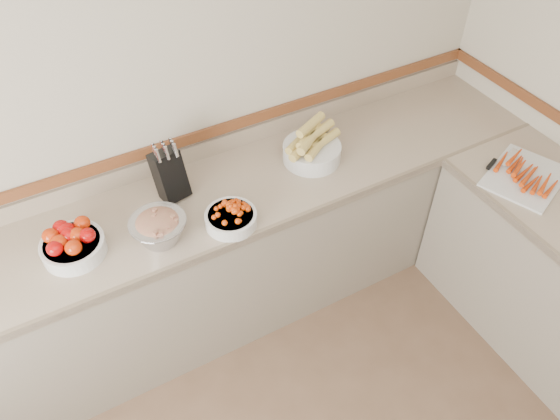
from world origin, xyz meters
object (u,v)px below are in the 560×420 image
knife_block (169,174)px  cutting_board (525,175)px  rhubarb_bowl (159,228)px  tomato_bowl (72,243)px  corn_bowl (312,148)px  cherry_tomato_bowl (231,217)px

knife_block → cutting_board: 1.81m
knife_block → rhubarb_bowl: 0.31m
knife_block → tomato_bowl: 0.55m
knife_block → tomato_bowl: (-0.53, -0.15, -0.07)m
tomato_bowl → corn_bowl: 1.28m
cherry_tomato_bowl → knife_block: bearing=117.0°
tomato_bowl → corn_bowl: corn_bowl is taller
corn_bowl → cutting_board: (0.89, -0.66, -0.06)m
knife_block → cherry_tomato_bowl: 0.38m
knife_block → cutting_board: (1.64, -0.77, -0.11)m
rhubarb_bowl → cutting_board: rhubarb_bowl is taller
tomato_bowl → rhubarb_bowl: (0.37, -0.11, 0.01)m
cherry_tomato_bowl → rhubarb_bowl: rhubarb_bowl is taller
tomato_bowl → cherry_tomato_bowl: size_ratio=1.15×
knife_block → corn_bowl: (0.75, -0.10, -0.05)m
corn_bowl → rhubarb_bowl: size_ratio=1.30×
knife_block → cherry_tomato_bowl: knife_block is taller
corn_bowl → cherry_tomato_bowl: bearing=-158.6°
knife_block → cherry_tomato_bowl: bearing=-63.0°
knife_block → tomato_bowl: size_ratio=1.14×
tomato_bowl → cutting_board: 2.25m
cherry_tomato_bowl → corn_bowl: corn_bowl is taller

